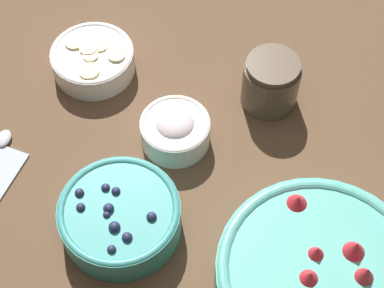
{
  "coord_description": "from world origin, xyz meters",
  "views": [
    {
      "loc": [
        -0.12,
        0.52,
        0.81
      ],
      "look_at": [
        -0.08,
        0.01,
        0.04
      ],
      "focal_mm": 60.0,
      "sensor_mm": 36.0,
      "label": 1
    }
  ],
  "objects_px": {
    "bowl_blueberries": "(120,216)",
    "bowl_bananas": "(93,59)",
    "jar_chocolate": "(271,83)",
    "bowl_cream": "(175,129)",
    "bowl_strawberries": "(319,277)"
  },
  "relations": [
    {
      "from": "bowl_strawberries",
      "to": "jar_chocolate",
      "type": "relative_size",
      "value": 3.0
    },
    {
      "from": "bowl_strawberries",
      "to": "bowl_bananas",
      "type": "height_order",
      "value": "bowl_strawberries"
    },
    {
      "from": "bowl_strawberries",
      "to": "bowl_blueberries",
      "type": "bearing_deg",
      "value": -15.2
    },
    {
      "from": "bowl_blueberries",
      "to": "jar_chocolate",
      "type": "distance_m",
      "value": 0.31
    },
    {
      "from": "bowl_strawberries",
      "to": "jar_chocolate",
      "type": "bearing_deg",
      "value": -78.81
    },
    {
      "from": "bowl_strawberries",
      "to": "bowl_bananas",
      "type": "bearing_deg",
      "value": -45.61
    },
    {
      "from": "bowl_strawberries",
      "to": "jar_chocolate",
      "type": "height_order",
      "value": "same"
    },
    {
      "from": "bowl_strawberries",
      "to": "bowl_blueberries",
      "type": "relative_size",
      "value": 1.6
    },
    {
      "from": "bowl_blueberries",
      "to": "bowl_bananas",
      "type": "xyz_separation_m",
      "value": [
        0.08,
        -0.28,
        -0.01
      ]
    },
    {
      "from": "bowl_blueberries",
      "to": "jar_chocolate",
      "type": "relative_size",
      "value": 1.88
    },
    {
      "from": "bowl_blueberries",
      "to": "bowl_cream",
      "type": "relative_size",
      "value": 1.6
    },
    {
      "from": "bowl_blueberries",
      "to": "jar_chocolate",
      "type": "bearing_deg",
      "value": -130.41
    },
    {
      "from": "bowl_blueberries",
      "to": "bowl_bananas",
      "type": "height_order",
      "value": "bowl_blueberries"
    },
    {
      "from": "bowl_blueberries",
      "to": "bowl_bananas",
      "type": "relative_size",
      "value": 1.25
    },
    {
      "from": "bowl_cream",
      "to": "bowl_strawberries",
      "type": "bearing_deg",
      "value": 132.21
    }
  ]
}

